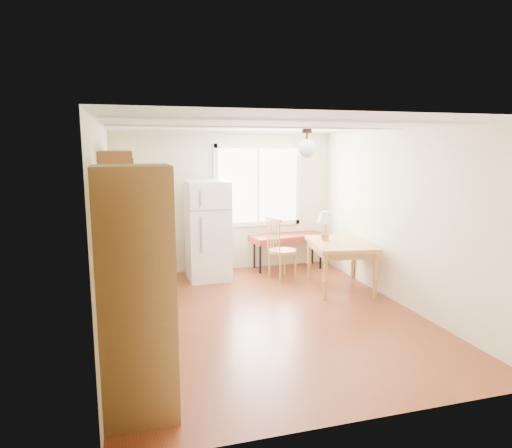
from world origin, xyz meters
name	(u,v)px	position (x,y,z in m)	size (l,w,h in m)	color
room_shell	(267,224)	(0.00, 0.00, 1.25)	(4.60, 5.60, 2.62)	#5B2312
kitchen_run	(133,278)	(-1.72, -0.63, 0.84)	(0.65, 3.40, 2.20)	brown
window_unit	(258,185)	(0.60, 2.47, 1.55)	(1.64, 0.05, 1.51)	white
pendant_light	(307,147)	(0.70, 0.40, 2.24)	(0.26, 0.26, 0.40)	black
refrigerator	(208,230)	(-0.43, 1.98, 0.84)	(0.70, 0.73, 1.68)	white
bench	(288,238)	(1.10, 2.22, 0.58)	(1.46, 0.73, 0.64)	maroon
dining_table	(341,248)	(1.50, 0.85, 0.65)	(1.10, 1.35, 0.76)	#A97B41
chair	(278,244)	(0.70, 1.61, 0.62)	(0.51, 0.50, 1.07)	#A97B41
table_lamp	(326,219)	(1.30, 1.01, 1.10)	(0.28, 0.28, 0.48)	#B6823A
coffee_maker	(133,278)	(-1.72, -1.32, 1.04)	(0.25, 0.29, 0.38)	black
kettle	(124,263)	(-1.80, -0.56, 1.00)	(0.13, 0.13, 0.25)	red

